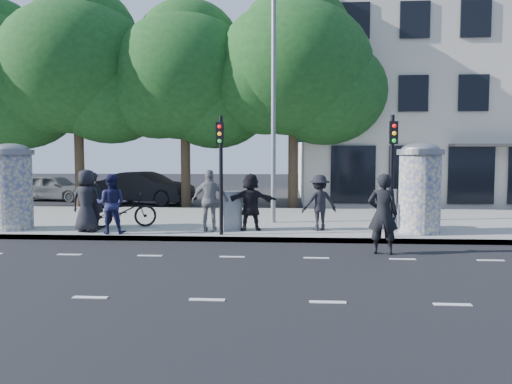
# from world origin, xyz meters

# --- Properties ---
(ground) EXTENTS (120.00, 120.00, 0.00)m
(ground) POSITION_xyz_m (0.00, 0.00, 0.00)
(ground) COLOR black
(ground) RESTS_ON ground
(sidewalk) EXTENTS (40.00, 8.00, 0.15)m
(sidewalk) POSITION_xyz_m (0.00, 7.50, 0.07)
(sidewalk) COLOR gray
(sidewalk) RESTS_ON ground
(curb) EXTENTS (40.00, 0.10, 0.16)m
(curb) POSITION_xyz_m (0.00, 3.55, 0.07)
(curb) COLOR slate
(curb) RESTS_ON ground
(lane_dash_near) EXTENTS (32.00, 0.12, 0.01)m
(lane_dash_near) POSITION_xyz_m (0.00, -2.20, 0.00)
(lane_dash_near) COLOR silver
(lane_dash_near) RESTS_ON ground
(lane_dash_far) EXTENTS (32.00, 0.12, 0.01)m
(lane_dash_far) POSITION_xyz_m (0.00, 1.40, 0.00)
(lane_dash_far) COLOR silver
(lane_dash_far) RESTS_ON ground
(ad_column_left) EXTENTS (1.36, 1.36, 2.65)m
(ad_column_left) POSITION_xyz_m (-7.20, 4.50, 1.54)
(ad_column_left) COLOR beige
(ad_column_left) RESTS_ON sidewalk
(ad_column_right) EXTENTS (1.36, 1.36, 2.65)m
(ad_column_right) POSITION_xyz_m (5.20, 4.70, 1.54)
(ad_column_right) COLOR beige
(ad_column_right) RESTS_ON sidewalk
(traffic_pole_near) EXTENTS (0.22, 0.31, 3.40)m
(traffic_pole_near) POSITION_xyz_m (-0.60, 3.79, 2.23)
(traffic_pole_near) COLOR black
(traffic_pole_near) RESTS_ON sidewalk
(traffic_pole_far) EXTENTS (0.22, 0.31, 3.40)m
(traffic_pole_far) POSITION_xyz_m (4.20, 3.79, 2.23)
(traffic_pole_far) COLOR black
(traffic_pole_far) RESTS_ON sidewalk
(street_lamp) EXTENTS (0.25, 0.93, 8.00)m
(street_lamp) POSITION_xyz_m (0.80, 6.63, 4.79)
(street_lamp) COLOR slate
(street_lamp) RESTS_ON sidewalk
(tree_mid_left) EXTENTS (7.20, 7.20, 9.57)m
(tree_mid_left) POSITION_xyz_m (-8.50, 12.50, 6.50)
(tree_mid_left) COLOR #38281C
(tree_mid_left) RESTS_ON ground
(tree_near_left) EXTENTS (6.80, 6.80, 8.97)m
(tree_near_left) POSITION_xyz_m (-3.50, 12.70, 6.06)
(tree_near_left) COLOR #38281C
(tree_near_left) RESTS_ON ground
(tree_center) EXTENTS (7.00, 7.00, 9.30)m
(tree_center) POSITION_xyz_m (1.50, 12.30, 6.31)
(tree_center) COLOR #38281C
(tree_center) RESTS_ON ground
(building) EXTENTS (20.30, 15.85, 12.00)m
(building) POSITION_xyz_m (12.00, 19.99, 5.99)
(building) COLOR beige
(building) RESTS_ON ground
(ped_a) EXTENTS (0.94, 0.63, 1.87)m
(ped_a) POSITION_xyz_m (-4.68, 4.13, 1.08)
(ped_a) COLOR black
(ped_a) RESTS_ON sidewalk
(ped_b) EXTENTS (0.74, 0.59, 1.78)m
(ped_b) POSITION_xyz_m (-4.68, 4.65, 1.04)
(ped_b) COLOR black
(ped_b) RESTS_ON sidewalk
(ped_c) EXTENTS (0.90, 0.73, 1.74)m
(ped_c) POSITION_xyz_m (-3.84, 3.85, 1.02)
(ped_c) COLOR #1A1C42
(ped_c) RESTS_ON sidewalk
(ped_d) EXTENTS (1.23, 0.92, 1.70)m
(ped_d) POSITION_xyz_m (2.27, 4.93, 1.00)
(ped_d) COLOR black
(ped_d) RESTS_ON sidewalk
(ped_e) EXTENTS (1.14, 0.72, 1.86)m
(ped_e) POSITION_xyz_m (-1.02, 4.48, 1.08)
(ped_e) COLOR gray
(ped_e) RESTS_ON sidewalk
(ped_f) EXTENTS (1.68, 0.79, 1.74)m
(ped_f) POSITION_xyz_m (0.18, 4.73, 1.02)
(ped_f) COLOR black
(ped_f) RESTS_ON sidewalk
(man_road) EXTENTS (0.79, 0.58, 1.98)m
(man_road) POSITION_xyz_m (3.64, 2.03, 0.99)
(man_road) COLOR black
(man_road) RESTS_ON ground
(bicycle) EXTENTS (1.35, 2.18, 1.08)m
(bicycle) POSITION_xyz_m (-3.92, 5.15, 0.69)
(bicycle) COLOR black
(bicycle) RESTS_ON sidewalk
(cabinet_left) EXTENTS (0.68, 0.60, 1.19)m
(cabinet_left) POSITION_xyz_m (-0.42, 4.86, 0.74)
(cabinet_left) COLOR gray
(cabinet_left) RESTS_ON sidewalk
(cabinet_right) EXTENTS (0.69, 0.59, 1.23)m
(cabinet_right) POSITION_xyz_m (4.39, 5.45, 0.77)
(cabinet_right) COLOR slate
(cabinet_right) RESTS_ON sidewalk
(car_left) EXTENTS (2.25, 4.37, 1.42)m
(car_left) POSITION_xyz_m (-11.47, 16.11, 0.71)
(car_left) COLOR slate
(car_left) RESTS_ON ground
(car_mid) EXTENTS (3.09, 5.25, 1.63)m
(car_mid) POSITION_xyz_m (-5.93, 14.50, 0.82)
(car_mid) COLOR black
(car_mid) RESTS_ON ground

